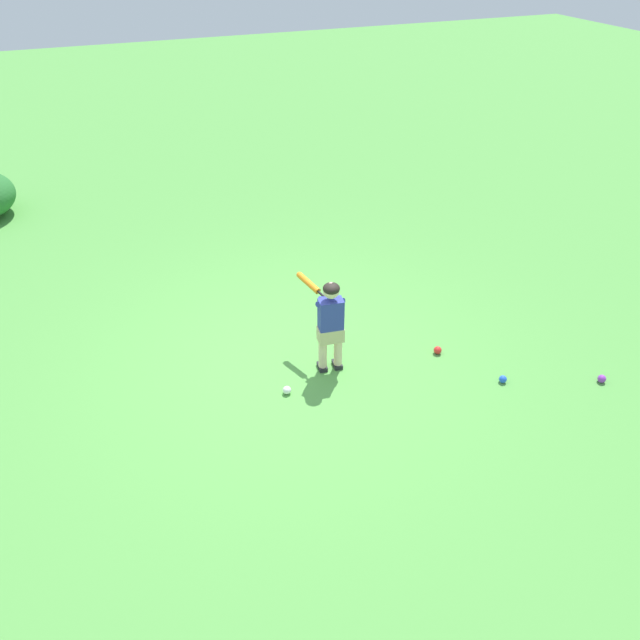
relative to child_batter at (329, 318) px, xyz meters
The scene contains 6 objects.
ground_plane 0.76m from the child_batter, 134.38° to the left, with size 40.00×40.00×0.00m, color #519942.
child_batter is the anchor object (origin of this frame).
play_ball_by_bucket 0.87m from the child_batter, 156.57° to the right, with size 0.09×0.09×0.09m, color white.
play_ball_behind_batter 1.95m from the child_batter, 29.83° to the right, with size 0.08×0.08×0.08m, color blue.
play_ball_midfield 1.39m from the child_batter, 10.50° to the right, with size 0.09×0.09×0.09m, color red.
play_ball_center_lawn 2.96m from the child_batter, 26.82° to the right, with size 0.09×0.09×0.09m, color purple.
Camera 1 is at (-1.77, -5.17, 4.21)m, focal length 34.61 mm.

